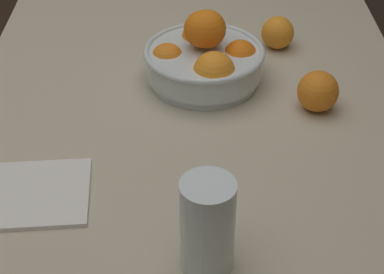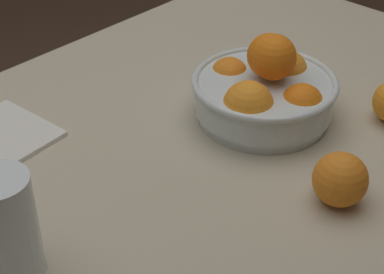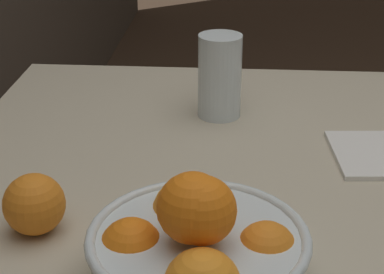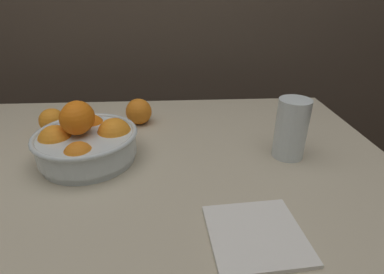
{
  "view_description": "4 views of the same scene",
  "coord_description": "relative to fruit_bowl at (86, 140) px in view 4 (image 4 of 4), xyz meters",
  "views": [
    {
      "loc": [
        1.02,
        -0.01,
        1.44
      ],
      "look_at": [
        0.15,
        -0.0,
        0.78
      ],
      "focal_mm": 60.0,
      "sensor_mm": 36.0,
      "label": 1
    },
    {
      "loc": [
        0.65,
        0.57,
        1.34
      ],
      "look_at": [
        0.1,
        0.05,
        0.81
      ],
      "focal_mm": 60.0,
      "sensor_mm": 36.0,
      "label": 2
    },
    {
      "loc": [
        -0.69,
        -0.01,
        1.2
      ],
      "look_at": [
        0.14,
        0.05,
        0.8
      ],
      "focal_mm": 60.0,
      "sensor_mm": 36.0,
      "label": 3
    },
    {
      "loc": [
        0.11,
        -0.63,
        1.12
      ],
      "look_at": [
        0.14,
        0.02,
        0.79
      ],
      "focal_mm": 28.0,
      "sensor_mm": 36.0,
      "label": 4
    }
  ],
  "objects": [
    {
      "name": "orange_loose_front",
      "position": [
        0.1,
        0.21,
        -0.01
      ],
      "size": [
        0.08,
        0.08,
        0.08
      ],
      "primitive_type": "sphere",
      "color": "orange",
      "rests_on": "dining_table"
    },
    {
      "name": "napkin",
      "position": [
        0.35,
        -0.28,
        -0.05
      ],
      "size": [
        0.17,
        0.17,
        0.01
      ],
      "primitive_type": "cube",
      "rotation": [
        0.0,
        0.0,
        0.07
      ],
      "color": "white",
      "rests_on": "dining_table"
    },
    {
      "name": "dining_table",
      "position": [
        0.11,
        -0.02,
        -0.13
      ],
      "size": [
        1.3,
        0.89,
        0.73
      ],
      "color": "#B7AD93",
      "rests_on": "ground_plane"
    },
    {
      "name": "fruit_bowl",
      "position": [
        0.0,
        0.0,
        0.0
      ],
      "size": [
        0.25,
        0.25,
        0.15
      ],
      "color": "silver",
      "rests_on": "dining_table"
    },
    {
      "name": "orange_loose_near_bowl",
      "position": [
        -0.14,
        0.17,
        -0.02
      ],
      "size": [
        0.07,
        0.07,
        0.07
      ],
      "primitive_type": "sphere",
      "color": "orange",
      "rests_on": "dining_table"
    },
    {
      "name": "juice_glass",
      "position": [
        0.5,
        -0.01,
        0.02
      ],
      "size": [
        0.08,
        0.08,
        0.15
      ],
      "color": "#F4A314",
      "rests_on": "dining_table"
    }
  ]
}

